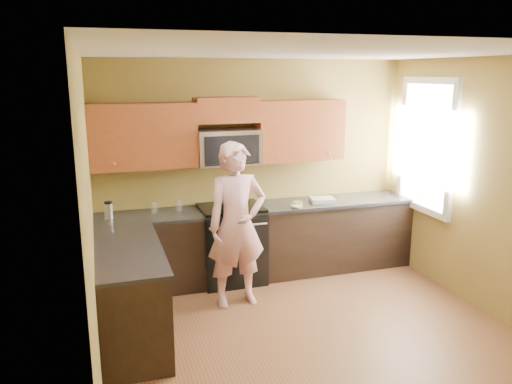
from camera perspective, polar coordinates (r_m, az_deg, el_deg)
name	(u,v)px	position (r m, az deg, el deg)	size (l,w,h in m)	color
floor	(316,340)	(5.19, 6.74, -16.10)	(4.00, 4.00, 0.00)	brown
ceiling	(325,53)	(4.53, 7.70, 15.23)	(4.00, 4.00, 0.00)	white
wall_back	(254,168)	(6.50, -0.19, 2.76)	(4.00, 4.00, 0.00)	brown
wall_front	(473,295)	(3.08, 23.18, -10.52)	(4.00, 4.00, 0.00)	brown
wall_left	(90,225)	(4.27, -18.06, -3.55)	(4.00, 4.00, 0.00)	brown
wall_right	(498,191)	(5.79, 25.46, 0.15)	(4.00, 4.00, 0.00)	brown
cabinet_back_run	(261,242)	(6.46, 0.62, -5.67)	(4.00, 0.60, 0.88)	black
cabinet_left_run	(130,295)	(5.15, -13.94, -11.17)	(0.60, 1.60, 0.88)	black
countertop_back	(262,208)	(6.31, 0.66, -1.75)	(4.00, 0.62, 0.04)	black
countertop_left	(128,250)	(4.98, -14.12, -6.33)	(0.62, 1.60, 0.04)	black
stove	(231,244)	(6.32, -2.78, -5.79)	(0.76, 0.65, 0.95)	black
microwave	(228,164)	(6.19, -3.18, 3.14)	(0.76, 0.40, 0.42)	silver
upper_cab_left	(145,168)	(6.05, -12.38, 2.63)	(1.22, 0.33, 0.75)	brown
upper_cab_right	(299,160)	(6.51, 4.79, 3.63)	(1.12, 0.33, 0.75)	brown
upper_cab_over_mw	(226,110)	(6.14, -3.34, 9.18)	(0.76, 0.33, 0.30)	brown
window	(427,146)	(6.64, 18.58, 4.91)	(0.06, 1.06, 1.66)	white
woman	(237,225)	(5.56, -2.16, -3.73)	(0.67, 0.44, 1.82)	#D46A7B
frying_pan	(232,208)	(6.10, -2.71, -1.83)	(0.25, 0.43, 0.06)	black
butter_tub	(297,207)	(6.26, 4.65, -1.74)	(0.13, 0.13, 0.09)	gold
toast_slice	(297,204)	(6.38, 4.56, -1.39)	(0.11, 0.11, 0.01)	#B27F47
napkin_a	(295,206)	(6.21, 4.41, -1.57)	(0.11, 0.12, 0.06)	silver
napkin_b	(319,198)	(6.60, 7.07, -0.72)	(0.12, 0.13, 0.07)	silver
dish_towel	(322,200)	(6.57, 7.45, -0.87)	(0.30, 0.24, 0.05)	silver
travel_mug	(109,219)	(6.00, -16.11, -2.88)	(0.09, 0.09, 0.20)	silver
glass_a	(179,205)	(6.17, -8.67, -1.49)	(0.07, 0.07, 0.12)	silver
glass_b	(154,207)	(6.14, -11.32, -1.68)	(0.07, 0.07, 0.12)	silver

